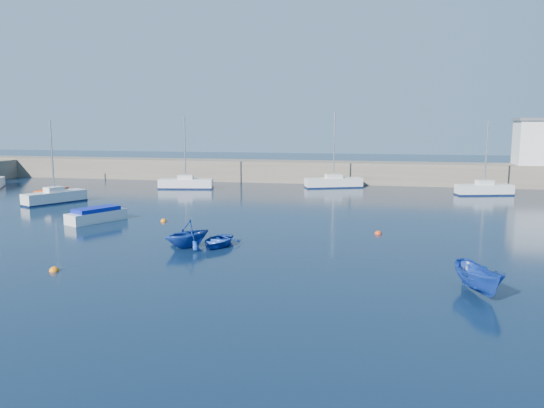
% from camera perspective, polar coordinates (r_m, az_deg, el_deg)
% --- Properties ---
extents(ground, '(220.00, 220.00, 0.00)m').
position_cam_1_polar(ground, '(23.57, -14.76, -9.74)').
color(ground, '#0B1C32').
rests_on(ground, ground).
extents(back_wall, '(96.00, 4.50, 2.60)m').
position_cam_1_polar(back_wall, '(66.96, 3.15, 3.51)').
color(back_wall, '#6D6253').
rests_on(back_wall, ground).
extents(sailboat_3, '(3.95, 5.83, 7.64)m').
position_cam_1_polar(sailboat_3, '(52.84, -22.33, 0.72)').
color(sailboat_3, silver).
rests_on(sailboat_3, ground).
extents(sailboat_5, '(6.23, 2.72, 8.03)m').
position_cam_1_polar(sailboat_5, '(60.65, -9.25, 2.22)').
color(sailboat_5, silver).
rests_on(sailboat_5, ground).
extents(sailboat_6, '(6.70, 4.12, 8.56)m').
position_cam_1_polar(sailboat_6, '(61.34, 6.63, 2.34)').
color(sailboat_6, silver).
rests_on(sailboat_6, ground).
extents(sailboat_7, '(5.92, 3.11, 7.64)m').
position_cam_1_polar(sailboat_7, '(58.76, 21.86, 1.49)').
color(sailboat_7, silver).
rests_on(sailboat_7, ground).
extents(motorboat_1, '(3.35, 4.67, 1.09)m').
position_cam_1_polar(motorboat_1, '(41.88, -18.36, -1.13)').
color(motorboat_1, silver).
rests_on(motorboat_1, ground).
extents(motorboat_2, '(2.11, 4.93, 0.99)m').
position_cam_1_polar(motorboat_2, '(55.98, -22.58, 0.98)').
color(motorboat_2, silver).
rests_on(motorboat_2, ground).
extents(dinghy_center, '(2.50, 3.28, 0.64)m').
position_cam_1_polar(dinghy_center, '(32.10, -5.91, -3.98)').
color(dinghy_center, '#163A9D').
rests_on(dinghy_center, ground).
extents(dinghy_left, '(3.97, 4.10, 1.65)m').
position_cam_1_polar(dinghy_left, '(31.95, -9.10, -3.18)').
color(dinghy_left, '#163A9D').
rests_on(dinghy_left, ground).
extents(dinghy_right, '(2.29, 3.58, 1.30)m').
position_cam_1_polar(dinghy_right, '(24.79, 21.37, -7.57)').
color(dinghy_right, '#163A9D').
rests_on(dinghy_right, ground).
extents(buoy_0, '(0.48, 0.48, 0.48)m').
position_cam_1_polar(buoy_0, '(28.87, -22.39, -6.70)').
color(buoy_0, orange).
rests_on(buoy_0, ground).
extents(buoy_1, '(0.47, 0.47, 0.47)m').
position_cam_1_polar(buoy_1, '(36.15, 11.35, -3.19)').
color(buoy_1, red).
rests_on(buoy_1, ground).
extents(buoy_3, '(0.46, 0.46, 0.46)m').
position_cam_1_polar(buoy_3, '(40.72, -11.58, -1.86)').
color(buoy_3, orange).
rests_on(buoy_3, ground).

